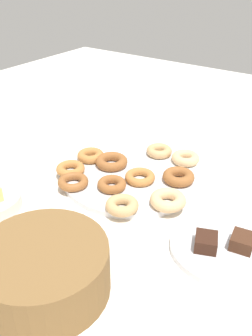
# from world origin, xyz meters

# --- Properties ---
(ground_plane) EXTENTS (2.40, 2.40, 0.00)m
(ground_plane) POSITION_xyz_m (0.00, 0.00, 0.00)
(ground_plane) COLOR white
(donut_plate) EXTENTS (0.39, 0.39, 0.02)m
(donut_plate) POSITION_xyz_m (0.00, 0.00, 0.01)
(donut_plate) COLOR silver
(donut_plate) RESTS_ON ground_plane
(donut_0) EXTENTS (0.11, 0.11, 0.03)m
(donut_0) POSITION_xyz_m (-0.01, -0.14, 0.03)
(donut_0) COLOR tan
(donut_0) RESTS_ON donut_plate
(donut_1) EXTENTS (0.09, 0.09, 0.03)m
(donut_1) POSITION_xyz_m (0.15, 0.01, 0.03)
(donut_1) COLOR #BC7A3D
(donut_1) RESTS_ON donut_plate
(donut_2) EXTENTS (0.12, 0.12, 0.03)m
(donut_2) POSITION_xyz_m (0.07, -0.00, 0.03)
(donut_2) COLOR #995B2D
(donut_2) RESTS_ON donut_plate
(donut_3) EXTENTS (0.12, 0.12, 0.03)m
(donut_3) POSITION_xyz_m (-0.13, -0.04, 0.03)
(donut_3) COLOR #995B2D
(donut_3) RESTS_ON donut_plate
(donut_4) EXTENTS (0.09, 0.09, 0.03)m
(donut_4) POSITION_xyz_m (-0.09, -0.14, 0.03)
(donut_4) COLOR #EABC84
(donut_4) RESTS_ON donut_plate
(donut_5) EXTENTS (0.10, 0.10, 0.02)m
(donut_5) POSITION_xyz_m (-0.04, 0.02, 0.03)
(donut_5) COLOR #BC7A3D
(donut_5) RESTS_ON donut_plate
(donut_6) EXTENTS (0.10, 0.10, 0.02)m
(donut_6) POSITION_xyz_m (-0.00, 0.10, 0.03)
(donut_6) COLOR #995B2D
(donut_6) RESTS_ON donut_plate
(donut_7) EXTENTS (0.09, 0.09, 0.03)m
(donut_7) POSITION_xyz_m (-0.16, 0.08, 0.03)
(donut_7) COLOR #EABC84
(donut_7) RESTS_ON donut_plate
(donut_8) EXTENTS (0.08, 0.08, 0.03)m
(donut_8) POSITION_xyz_m (-0.08, 0.16, 0.03)
(donut_8) COLOR tan
(donut_8) RESTS_ON donut_plate
(donut_9) EXTENTS (0.11, 0.11, 0.02)m
(donut_9) POSITION_xyz_m (0.14, 0.10, 0.03)
(donut_9) COLOR #BC7A3D
(donut_9) RESTS_ON donut_plate
(donut_10) EXTENTS (0.10, 0.10, 0.02)m
(donut_10) POSITION_xyz_m (0.09, 0.14, 0.03)
(donut_10) COLOR #995B2D
(donut_10) RESTS_ON donut_plate
(cake_plate) EXTENTS (0.23, 0.23, 0.01)m
(cake_plate) POSITION_xyz_m (-0.33, 0.14, 0.01)
(cake_plate) COLOR silver
(cake_plate) RESTS_ON ground_plane
(brownie_near) EXTENTS (0.05, 0.06, 0.03)m
(brownie_near) POSITION_xyz_m (-0.36, 0.12, 0.03)
(brownie_near) COLOR #472819
(brownie_near) RESTS_ON cake_plate
(brownie_far) EXTENTS (0.06, 0.06, 0.03)m
(brownie_far) POSITION_xyz_m (-0.30, 0.16, 0.03)
(brownie_far) COLOR #381E14
(brownie_far) RESTS_ON cake_plate
(basket) EXTENTS (0.31, 0.31, 0.10)m
(basket) POSITION_xyz_m (-0.09, 0.43, 0.05)
(basket) COLOR brown
(basket) RESTS_ON ground_plane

